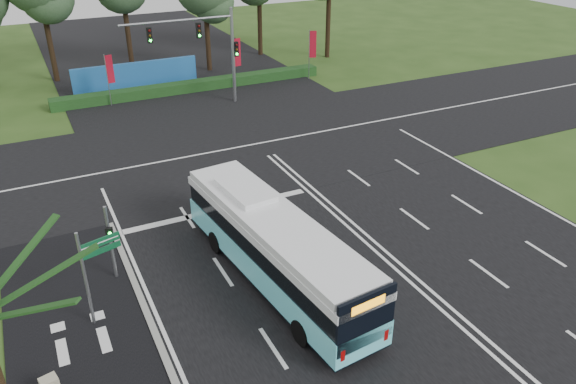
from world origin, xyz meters
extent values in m
plane|color=#2B4717|center=(0.00, 0.00, 0.00)|extent=(120.00, 120.00, 0.00)
cube|color=black|center=(0.00, 0.00, 0.02)|extent=(20.00, 120.00, 0.04)
cube|color=black|center=(0.00, 12.00, 0.03)|extent=(120.00, 14.00, 0.05)
cube|color=black|center=(-12.50, -3.00, 0.03)|extent=(5.00, 18.00, 0.06)
cube|color=gray|center=(-10.10, -3.00, 0.06)|extent=(0.25, 18.00, 0.12)
cube|color=#6AE9F6|center=(-4.86, -1.49, 1.02)|extent=(3.53, 11.58, 1.04)
cube|color=black|center=(-4.86, -1.49, 0.54)|extent=(3.50, 11.52, 0.28)
cube|color=black|center=(-4.86, -1.49, 1.97)|extent=(3.42, 11.40, 0.90)
cube|color=white|center=(-4.86, -1.49, 2.54)|extent=(3.53, 11.58, 0.33)
cube|color=white|center=(-4.86, -1.49, 2.87)|extent=(3.44, 11.12, 0.33)
cube|color=white|center=(-5.11, 0.87, 3.15)|extent=(1.80, 2.99, 0.24)
cube|color=black|center=(-4.29, -7.10, 2.01)|extent=(2.30, 0.36, 2.09)
cube|color=orange|center=(-4.28, -7.14, 2.68)|extent=(1.33, 0.20, 0.33)
cylinder|color=black|center=(-6.30, 1.61, 0.49)|extent=(0.37, 1.01, 0.99)
cylinder|color=black|center=(-4.09, 1.84, 0.49)|extent=(0.37, 1.01, 0.99)
cylinder|color=black|center=(-5.60, -5.19, 0.49)|extent=(0.37, 1.01, 0.99)
cylinder|color=black|center=(-3.39, -4.97, 0.49)|extent=(0.37, 1.01, 0.99)
cylinder|color=gray|center=(-10.66, 1.62, 1.68)|extent=(0.13, 0.13, 3.35)
cube|color=black|center=(-10.66, 1.44, 2.30)|extent=(0.31, 0.26, 0.38)
sphere|color=#19F233|center=(-10.66, 1.34, 2.30)|extent=(0.13, 0.13, 0.13)
cylinder|color=gray|center=(-11.95, -0.90, 1.96)|extent=(0.12, 0.12, 3.93)
cube|color=#0D4A28|center=(-11.25, -0.70, 3.24)|extent=(1.43, 0.46, 0.29)
cube|color=#0D4A28|center=(-11.25, -0.70, 2.90)|extent=(1.43, 0.46, 0.22)
cube|color=white|center=(-11.25, -0.73, 3.24)|extent=(1.33, 0.38, 0.04)
cylinder|color=gray|center=(-6.73, 23.66, 1.94)|extent=(0.06, 0.06, 3.88)
cube|color=#A10D20|center=(-6.45, 23.72, 2.76)|extent=(0.51, 0.14, 2.07)
cylinder|color=gray|center=(3.25, 23.52, 2.06)|extent=(0.06, 0.06, 4.13)
cube|color=#A10D20|center=(3.55, 23.58, 2.94)|extent=(0.55, 0.14, 2.20)
cylinder|color=gray|center=(9.92, 23.33, 2.09)|extent=(0.06, 0.06, 4.18)
cube|color=#A10D20|center=(10.21, 23.21, 2.97)|extent=(0.53, 0.24, 2.23)
cylinder|color=gray|center=(2.00, 20.50, 3.50)|extent=(0.24, 0.24, 7.00)
cylinder|color=gray|center=(-2.00, 20.50, 6.40)|extent=(8.00, 0.16, 0.16)
cube|color=black|center=(-0.50, 20.50, 5.60)|extent=(0.32, 0.28, 1.05)
cube|color=black|center=(-4.00, 20.50, 5.60)|extent=(0.32, 0.28, 1.05)
cube|color=black|center=(2.25, 20.50, 4.00)|extent=(0.32, 0.28, 1.05)
cube|color=#173413|center=(0.00, 24.50, 0.40)|extent=(22.00, 1.20, 0.80)
cube|color=#1E5EA7|center=(-4.00, 27.00, 1.10)|extent=(10.00, 0.30, 2.20)
cylinder|color=black|center=(-9.66, 32.27, 4.02)|extent=(0.44, 0.44, 8.05)
cylinder|color=black|center=(-3.16, 32.66, 4.24)|extent=(0.44, 0.44, 8.49)
cylinder|color=black|center=(3.15, 29.73, 3.49)|extent=(0.44, 0.44, 6.98)
cylinder|color=black|center=(9.58, 32.90, 3.97)|extent=(0.44, 0.44, 7.93)
cylinder|color=black|center=(15.09, 29.19, 4.52)|extent=(0.44, 0.44, 9.04)
camera|label=1|loc=(-12.63, -18.44, 13.94)|focal=35.00mm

